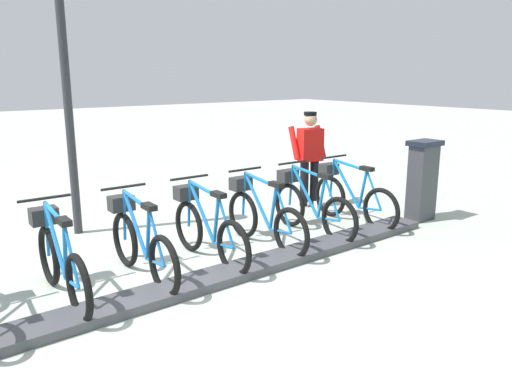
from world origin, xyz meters
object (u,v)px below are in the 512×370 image
at_px(bike_docked_1, 310,205).
at_px(lamp_post, 63,51).
at_px(bike_docked_2, 262,215).
at_px(bike_docked_4, 140,242).
at_px(worker_near_rack, 310,155).
at_px(bike_docked_5, 60,260).
at_px(payment_kiosk, 422,179).
at_px(bike_docked_3, 206,228).
at_px(bike_docked_0, 351,196).

relative_size(bike_docked_1, lamp_post, 0.43).
relative_size(bike_docked_2, bike_docked_4, 1.00).
relative_size(bike_docked_2, lamp_post, 0.43).
bearing_deg(worker_near_rack, lamp_post, 75.56).
distance_m(bike_docked_2, worker_near_rack, 2.29).
xyz_separation_m(bike_docked_1, bike_docked_5, (0.00, 3.53, 0.00)).
distance_m(payment_kiosk, bike_docked_5, 5.47).
bearing_deg(bike_docked_4, worker_near_rack, -73.10).
bearing_deg(bike_docked_2, bike_docked_3, 90.00).
distance_m(payment_kiosk, bike_docked_4, 4.59).
height_order(bike_docked_3, bike_docked_5, same).
distance_m(bike_docked_3, lamp_post, 3.15).
relative_size(bike_docked_0, bike_docked_4, 1.00).
height_order(bike_docked_0, bike_docked_4, same).
height_order(bike_docked_3, worker_near_rack, worker_near_rack).
height_order(bike_docked_0, bike_docked_3, same).
height_order(bike_docked_0, bike_docked_5, same).
height_order(bike_docked_1, worker_near_rack, worker_near_rack).
xyz_separation_m(payment_kiosk, lamp_post, (2.66, 4.59, 1.94)).
relative_size(bike_docked_0, lamp_post, 0.43).
xyz_separation_m(bike_docked_0, bike_docked_1, (0.00, 0.88, 0.00)).
bearing_deg(bike_docked_0, payment_kiosk, -119.32).
bearing_deg(bike_docked_0, worker_near_rack, -8.73).
height_order(bike_docked_0, lamp_post, lamp_post).
xyz_separation_m(bike_docked_0, lamp_post, (2.09, 3.57, 2.17)).
relative_size(bike_docked_0, worker_near_rack, 1.04).
relative_size(bike_docked_0, bike_docked_5, 1.00).
xyz_separation_m(payment_kiosk, bike_docked_4, (0.57, 4.55, -0.24)).
distance_m(payment_kiosk, bike_docked_2, 2.85).
distance_m(payment_kiosk, bike_docked_1, 2.00).
distance_m(bike_docked_1, worker_near_rack, 1.62).
distance_m(bike_docked_3, worker_near_rack, 3.08).
height_order(bike_docked_4, lamp_post, lamp_post).
height_order(payment_kiosk, lamp_post, lamp_post).
distance_m(bike_docked_0, worker_near_rack, 1.24).
relative_size(bike_docked_2, worker_near_rack, 1.04).
height_order(bike_docked_2, bike_docked_5, same).
distance_m(bike_docked_0, bike_docked_5, 4.42).
relative_size(bike_docked_1, worker_near_rack, 1.04).
bearing_deg(worker_near_rack, bike_docked_0, 171.27).
relative_size(bike_docked_2, bike_docked_5, 1.00).
bearing_deg(bike_docked_0, bike_docked_3, 90.00).
bearing_deg(bike_docked_3, payment_kiosk, -98.86).
xyz_separation_m(payment_kiosk, bike_docked_5, (0.57, 5.44, -0.24)).
xyz_separation_m(payment_kiosk, bike_docked_1, (0.57, 1.90, -0.24)).
height_order(payment_kiosk, bike_docked_3, payment_kiosk).
distance_m(bike_docked_1, lamp_post, 4.04).
distance_m(bike_docked_2, bike_docked_5, 2.65).
height_order(bike_docked_5, worker_near_rack, worker_near_rack).
relative_size(payment_kiosk, lamp_post, 0.32).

